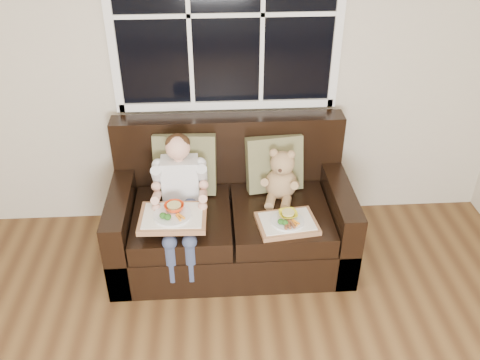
{
  "coord_description": "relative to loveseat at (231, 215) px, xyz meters",
  "views": [
    {
      "loc": [
        0.01,
        -1.0,
        2.56
      ],
      "look_at": [
        0.19,
        1.85,
        0.73
      ],
      "focal_mm": 38.0,
      "sensor_mm": 36.0,
      "label": 1
    }
  ],
  "objects": [
    {
      "name": "room_walls",
      "position": [
        -0.13,
        -2.02,
        1.28
      ],
      "size": [
        4.52,
        5.02,
        2.71
      ],
      "color": "beige",
      "rests_on": "ground"
    },
    {
      "name": "tray_left",
      "position": [
        -0.39,
        -0.34,
        0.27
      ],
      "size": [
        0.45,
        0.35,
        0.1
      ],
      "rotation": [
        0.0,
        0.0,
        -0.03
      ],
      "color": "#A7734B",
      "rests_on": "child"
    },
    {
      "name": "loveseat",
      "position": [
        0.0,
        0.0,
        0.0
      ],
      "size": [
        1.7,
        0.92,
        0.96
      ],
      "color": "black",
      "rests_on": "ground"
    },
    {
      "name": "window_back",
      "position": [
        -0.0,
        0.46,
        1.34
      ],
      "size": [
        1.62,
        0.04,
        1.37
      ],
      "color": "black",
      "rests_on": "room_walls"
    },
    {
      "name": "pillow_left",
      "position": [
        -0.32,
        0.15,
        0.36
      ],
      "size": [
        0.46,
        0.23,
        0.46
      ],
      "rotation": [
        -0.21,
        0.0,
        -0.07
      ],
      "color": "olive",
      "rests_on": "loveseat"
    },
    {
      "name": "teddy_bear",
      "position": [
        0.37,
        0.02,
        0.3
      ],
      "size": [
        0.28,
        0.33,
        0.41
      ],
      "rotation": [
        0.0,
        0.0,
        -0.26
      ],
      "color": "#A68458",
      "rests_on": "loveseat"
    },
    {
      "name": "pillow_right",
      "position": [
        0.33,
        0.15,
        0.35
      ],
      "size": [
        0.43,
        0.24,
        0.42
      ],
      "rotation": [
        -0.21,
        0.0,
        0.15
      ],
      "color": "olive",
      "rests_on": "loveseat"
    },
    {
      "name": "child",
      "position": [
        -0.35,
        -0.12,
        0.33
      ],
      "size": [
        0.37,
        0.59,
        0.84
      ],
      "color": "silver",
      "rests_on": "loveseat"
    },
    {
      "name": "tray_right",
      "position": [
        0.37,
        -0.32,
        0.17
      ],
      "size": [
        0.43,
        0.35,
        0.09
      ],
      "rotation": [
        0.0,
        0.0,
        0.13
      ],
      "color": "#A7734B",
      "rests_on": "loveseat"
    }
  ]
}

